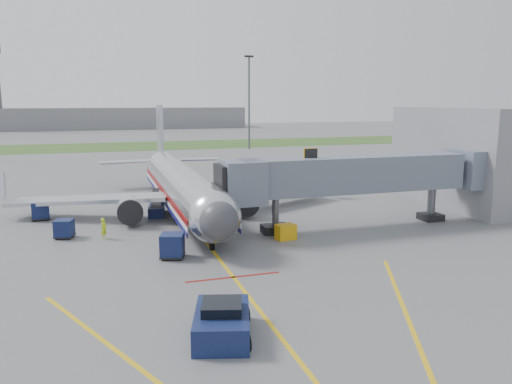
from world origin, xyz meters
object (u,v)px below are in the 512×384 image
object	(u,v)px
pushback_tug	(222,322)
ramp_worker	(104,229)
airliner	(181,185)
belt_loader	(157,209)

from	to	relation	value
pushback_tug	ramp_worker	size ratio (longest dim) A/B	2.75
airliner	pushback_tug	xyz separation A→B (m)	(-2.54, -26.67, -1.94)
pushback_tug	belt_loader	size ratio (longest dim) A/B	1.01
belt_loader	pushback_tug	bearing A→B (deg)	-90.09
pushback_tug	belt_loader	bearing A→B (deg)	89.91
pushback_tug	ramp_worker	world-z (taller)	pushback_tug
airliner	pushback_tug	size ratio (longest dim) A/B	7.80
airliner	belt_loader	xyz separation A→B (m)	(-2.50, -0.38, -2.11)
belt_loader	airliner	bearing A→B (deg)	8.65
pushback_tug	airliner	bearing A→B (deg)	84.56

